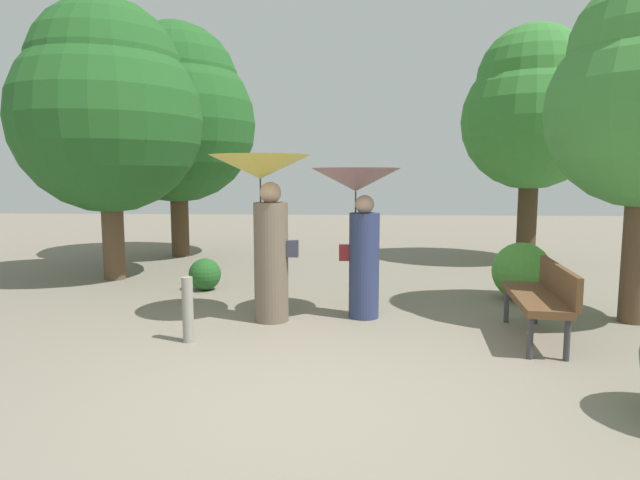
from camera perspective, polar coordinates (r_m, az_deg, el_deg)
name	(u,v)px	position (r m, az deg, el deg)	size (l,w,h in m)	color
ground_plane	(301,396)	(4.58, -2.05, -16.19)	(40.00, 40.00, 0.00)	gray
person_left	(265,203)	(6.57, -5.88, 3.92)	(1.22, 1.22, 2.03)	#6B5B4C
person_right	(359,210)	(6.72, 4.13, 3.18)	(1.11, 1.11, 1.88)	navy
park_bench	(543,294)	(6.35, 22.51, -5.30)	(0.65, 1.55, 0.83)	#38383D
tree_near_left	(176,112)	(12.31, -14.96, 12.97)	(3.39, 3.39, 5.02)	#4C3823
tree_mid_left	(107,105)	(9.92, -21.61, 13.11)	(3.12, 3.12, 4.69)	brown
tree_mid_right	(532,108)	(11.90, 21.53, 12.86)	(2.78, 2.78, 4.76)	#42301E
bush_path_left	(522,271)	(8.29, 20.56, -3.11)	(0.83, 0.83, 0.83)	#4C9338
bush_path_right	(205,274)	(8.63, -12.09, -3.57)	(0.50, 0.50, 0.50)	#235B23
path_marker_post	(188,310)	(6.01, -13.82, -7.17)	(0.12, 0.12, 0.71)	gray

